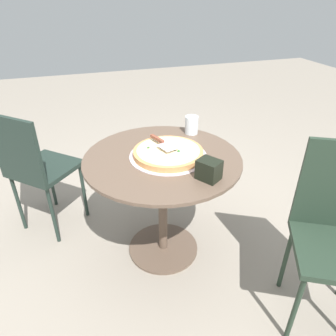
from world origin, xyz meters
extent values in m
plane|color=gray|center=(0.00, 0.00, 0.00)|extent=(10.00, 10.00, 0.00)
cylinder|color=brown|center=(0.00, 0.00, 0.68)|extent=(0.87, 0.87, 0.02)
cylinder|color=brown|center=(0.00, 0.00, 0.34)|extent=(0.06, 0.06, 0.65)
cylinder|color=brown|center=(0.00, 0.00, 0.01)|extent=(0.45, 0.45, 0.02)
cylinder|color=silver|center=(0.00, -0.03, 0.69)|extent=(0.43, 0.43, 0.00)
cylinder|color=tan|center=(0.00, -0.03, 0.70)|extent=(0.38, 0.38, 0.03)
cylinder|color=beige|center=(0.00, -0.03, 0.72)|extent=(0.34, 0.34, 0.00)
sphere|color=#2C6732|center=(-0.04, -0.08, 0.73)|extent=(0.01, 0.01, 0.01)
sphere|color=silver|center=(0.05, 0.05, 0.73)|extent=(0.02, 0.02, 0.02)
sphere|color=silver|center=(0.11, -0.04, 0.73)|extent=(0.02, 0.02, 0.02)
sphere|color=#E3EFBF|center=(0.01, -0.01, 0.73)|extent=(0.01, 0.01, 0.01)
sphere|color=#396130|center=(0.05, 0.06, 0.73)|extent=(0.01, 0.01, 0.01)
sphere|color=silver|center=(0.04, -0.10, 0.73)|extent=(0.02, 0.02, 0.02)
cube|color=silver|center=(0.00, -0.03, 0.74)|extent=(0.12, 0.11, 0.00)
cube|color=brown|center=(0.10, 0.00, 0.75)|extent=(0.11, 0.05, 0.02)
cylinder|color=silver|center=(0.25, -0.27, 0.74)|extent=(0.08, 0.08, 0.11)
cube|color=black|center=(-0.28, -0.15, 0.74)|extent=(0.14, 0.13, 0.10)
cube|color=#1F2D27|center=(0.50, 0.66, 0.45)|extent=(0.52, 0.52, 0.03)
cube|color=#1F2D27|center=(0.38, 0.78, 0.67)|extent=(0.27, 0.28, 0.40)
cylinder|color=#1F2D27|center=(0.72, 0.67, 0.22)|extent=(0.02, 0.02, 0.44)
cylinder|color=#1F2D27|center=(0.51, 0.44, 0.22)|extent=(0.02, 0.02, 0.44)
cylinder|color=#1F2D27|center=(0.49, 0.88, 0.22)|extent=(0.02, 0.02, 0.44)
cylinder|color=#1F2D27|center=(0.28, 0.65, 0.22)|extent=(0.02, 0.02, 0.44)
cylinder|color=#223225|center=(-0.76, -0.40, 0.22)|extent=(0.02, 0.02, 0.44)
cylinder|color=#223225|center=(-0.48, -0.55, 0.22)|extent=(0.02, 0.02, 0.44)
camera|label=1|loc=(-1.43, 0.43, 1.49)|focal=33.11mm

